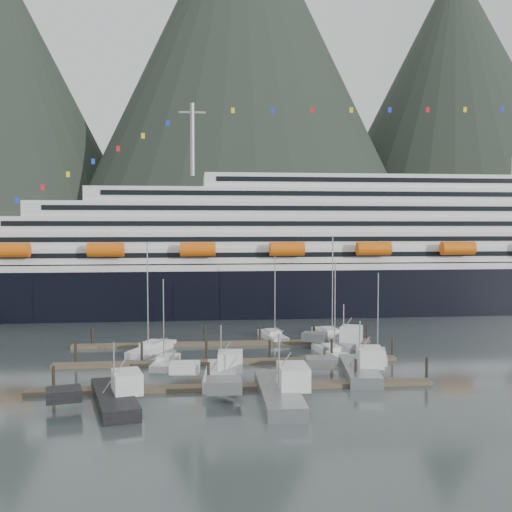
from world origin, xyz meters
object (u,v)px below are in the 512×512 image
Objects in this scene: sailboat_h at (377,357)px; trawler_a at (113,397)px; sailboat_f at (273,337)px; sailboat_g at (330,336)px; sailboat_a at (165,363)px; sailboat_d at (332,353)px; trawler_c at (277,391)px; trawler_e at (342,343)px; trawler_d at (358,369)px; sailboat_e at (152,349)px; cruise_ship at (367,257)px; trawler_b at (220,373)px.

sailboat_h reaches higher than trawler_a.
sailboat_g reaches higher than sailboat_f.
sailboat_d is at bearing -69.78° from sailboat_a.
trawler_c is at bearing -104.03° from trawler_a.
trawler_c is 29.09m from trawler_e.
sailboat_d is 12.26m from trawler_d.
sailboat_f is (19.72, 8.49, -0.02)m from sailboat_e.
cruise_ship is 69.15m from sailboat_a.
sailboat_g reaches higher than trawler_e.
sailboat_f is (-26.47, -34.95, -11.60)m from cruise_ship.
cruise_ship is at bearing -31.02° from sailboat_g.
sailboat_e is at bearing 91.82° from sailboat_h.
sailboat_h is at bearing -126.31° from sailboat_d.
sailboat_d is at bearing -162.68° from sailboat_f.
sailboat_e reaches higher than trawler_b.
trawler_e is at bearing -65.11° from trawler_a.
sailboat_g is at bearing 26.74° from sailboat_h.
cruise_ship is at bearing -47.50° from sailboat_f.
trawler_b is at bearing -130.07° from sailboat_a.
trawler_d is at bearing -107.24° from cruise_ship.
trawler_e is (9.66, -9.37, 0.53)m from sailboat_f.
cruise_ship is at bearing -28.89° from sailboat_a.
trawler_a is at bearing 133.51° from sailboat_h.
sailboat_g reaches higher than sailboat_e.
trawler_d is at bearing 165.27° from sailboat_h.
cruise_ship is at bearing -26.33° from trawler_b.
sailboat_a is at bearing 90.57° from sailboat_d.
trawler_c is at bearing 152.79° from sailboat_h.
sailboat_d is 0.91× the size of trawler_c.
cruise_ship reaches higher than sailboat_d.
sailboat_e is 29.41m from trawler_e.
trawler_a is 31.07m from trawler_d.
sailboat_h reaches higher than trawler_e.
trawler_a is at bearing 115.26° from trawler_d.
trawler_c is at bearing 152.74° from sailboat_g.
trawler_a is 17.85m from trawler_c.
sailboat_d is 24.29m from trawler_c.
sailboat_h is at bearing -62.73° from trawler_b.
sailboat_d reaches higher than sailboat_a.
sailboat_d is 1.12× the size of sailboat_h.
cruise_ship is 45.35m from sailboat_f.
trawler_b is at bearing -127.02° from sailboat_e.
sailboat_e is at bearing 111.88° from trawler_e.
sailboat_a reaches higher than trawler_c.
sailboat_f reaches higher than trawler_c.
trawler_a is 40.72m from trawler_e.
trawler_e is at bearing -45.01° from trawler_b.
trawler_e reaches higher than trawler_b.
sailboat_h is at bearing -77.45° from sailboat_a.
trawler_a is at bearing 118.03° from sailboat_d.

